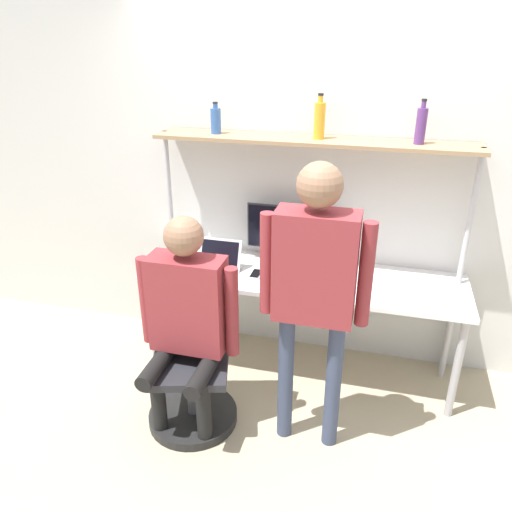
{
  "coord_description": "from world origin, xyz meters",
  "views": [
    {
      "loc": [
        0.47,
        -2.67,
        2.28
      ],
      "look_at": [
        -0.19,
        -0.18,
        1.1
      ],
      "focal_mm": 35.0,
      "sensor_mm": 36.0,
      "label": 1
    }
  ],
  "objects_px": {
    "office_chair": "(192,380)",
    "bottle_blue": "(216,120)",
    "person_standing": "(315,277)",
    "monitor": "(288,231)",
    "bottle_amber": "(320,120)",
    "cell_phone": "(256,274)",
    "person_seated": "(186,311)",
    "bottle_purple": "(421,125)",
    "laptop": "(219,262)"
  },
  "relations": [
    {
      "from": "bottle_purple",
      "to": "office_chair",
      "type": "bearing_deg",
      "value": -145.54
    },
    {
      "from": "monitor",
      "to": "bottle_amber",
      "type": "height_order",
      "value": "bottle_amber"
    },
    {
      "from": "cell_phone",
      "to": "person_seated",
      "type": "xyz_separation_m",
      "value": [
        -0.24,
        -0.65,
        0.04
      ]
    },
    {
      "from": "laptop",
      "to": "cell_phone",
      "type": "height_order",
      "value": "laptop"
    },
    {
      "from": "bottle_blue",
      "to": "bottle_amber",
      "type": "relative_size",
      "value": 0.74
    },
    {
      "from": "person_seated",
      "to": "bottle_amber",
      "type": "distance_m",
      "value": 1.43
    },
    {
      "from": "person_seated",
      "to": "person_standing",
      "type": "relative_size",
      "value": 0.8
    },
    {
      "from": "person_standing",
      "to": "bottle_amber",
      "type": "xyz_separation_m",
      "value": [
        -0.13,
        0.83,
        0.67
      ]
    },
    {
      "from": "laptop",
      "to": "person_seated",
      "type": "relative_size",
      "value": 0.22
    },
    {
      "from": "person_seated",
      "to": "laptop",
      "type": "bearing_deg",
      "value": 92.26
    },
    {
      "from": "monitor",
      "to": "bottle_purple",
      "type": "xyz_separation_m",
      "value": [
        0.79,
        -0.04,
        0.77
      ]
    },
    {
      "from": "bottle_blue",
      "to": "bottle_amber",
      "type": "xyz_separation_m",
      "value": [
        0.68,
        0.0,
        0.03
      ]
    },
    {
      "from": "office_chair",
      "to": "bottle_purple",
      "type": "bearing_deg",
      "value": 34.46
    },
    {
      "from": "monitor",
      "to": "office_chair",
      "type": "bearing_deg",
      "value": -115.83
    },
    {
      "from": "cell_phone",
      "to": "bottle_blue",
      "type": "relative_size",
      "value": 0.74
    },
    {
      "from": "bottle_amber",
      "to": "monitor",
      "type": "bearing_deg",
      "value": 168.06
    },
    {
      "from": "cell_phone",
      "to": "person_seated",
      "type": "height_order",
      "value": "person_seated"
    },
    {
      "from": "bottle_purple",
      "to": "bottle_blue",
      "type": "xyz_separation_m",
      "value": [
        -1.29,
        0.0,
        -0.03
      ]
    },
    {
      "from": "person_standing",
      "to": "bottle_blue",
      "type": "height_order",
      "value": "bottle_blue"
    },
    {
      "from": "person_standing",
      "to": "bottle_purple",
      "type": "height_order",
      "value": "bottle_purple"
    },
    {
      "from": "cell_phone",
      "to": "bottle_amber",
      "type": "height_order",
      "value": "bottle_amber"
    },
    {
      "from": "bottle_purple",
      "to": "bottle_amber",
      "type": "height_order",
      "value": "bottle_amber"
    },
    {
      "from": "monitor",
      "to": "office_chair",
      "type": "height_order",
      "value": "monitor"
    },
    {
      "from": "person_seated",
      "to": "bottle_amber",
      "type": "xyz_separation_m",
      "value": [
        0.59,
        0.87,
        0.96
      ]
    },
    {
      "from": "cell_phone",
      "to": "person_seated",
      "type": "bearing_deg",
      "value": -110.54
    },
    {
      "from": "laptop",
      "to": "bottle_amber",
      "type": "distance_m",
      "value": 1.16
    },
    {
      "from": "cell_phone",
      "to": "bottle_purple",
      "type": "distance_m",
      "value": 1.4
    },
    {
      "from": "cell_phone",
      "to": "person_standing",
      "type": "height_order",
      "value": "person_standing"
    },
    {
      "from": "monitor",
      "to": "bottle_blue",
      "type": "distance_m",
      "value": 0.9
    },
    {
      "from": "monitor",
      "to": "person_seated",
      "type": "relative_size",
      "value": 0.43
    },
    {
      "from": "office_chair",
      "to": "bottle_blue",
      "type": "relative_size",
      "value": 4.44
    },
    {
      "from": "office_chair",
      "to": "bottle_purple",
      "type": "distance_m",
      "value": 2.09
    },
    {
      "from": "monitor",
      "to": "bottle_purple",
      "type": "distance_m",
      "value": 1.1
    },
    {
      "from": "office_chair",
      "to": "person_seated",
      "type": "height_order",
      "value": "person_seated"
    },
    {
      "from": "monitor",
      "to": "bottle_amber",
      "type": "xyz_separation_m",
      "value": [
        0.18,
        -0.04,
        0.78
      ]
    },
    {
      "from": "laptop",
      "to": "cell_phone",
      "type": "relative_size",
      "value": 2.01
    },
    {
      "from": "person_standing",
      "to": "bottle_purple",
      "type": "distance_m",
      "value": 1.16
    },
    {
      "from": "bottle_purple",
      "to": "bottle_amber",
      "type": "relative_size",
      "value": 0.95
    },
    {
      "from": "laptop",
      "to": "bottle_purple",
      "type": "relative_size",
      "value": 1.15
    },
    {
      "from": "bottle_purple",
      "to": "monitor",
      "type": "bearing_deg",
      "value": 177.18
    },
    {
      "from": "person_standing",
      "to": "bottle_amber",
      "type": "distance_m",
      "value": 1.07
    },
    {
      "from": "monitor",
      "to": "bottle_amber",
      "type": "bearing_deg",
      "value": -11.94
    },
    {
      "from": "cell_phone",
      "to": "person_standing",
      "type": "bearing_deg",
      "value": -51.75
    },
    {
      "from": "laptop",
      "to": "person_standing",
      "type": "relative_size",
      "value": 0.18
    },
    {
      "from": "cell_phone",
      "to": "office_chair",
      "type": "height_order",
      "value": "office_chair"
    },
    {
      "from": "person_seated",
      "to": "person_standing",
      "type": "distance_m",
      "value": 0.78
    },
    {
      "from": "bottle_purple",
      "to": "person_standing",
      "type": "bearing_deg",
      "value": -119.65
    },
    {
      "from": "cell_phone",
      "to": "bottle_purple",
      "type": "bearing_deg",
      "value": 13.11
    },
    {
      "from": "laptop",
      "to": "office_chair",
      "type": "xyz_separation_m",
      "value": [
        0.01,
        -0.61,
        -0.54
      ]
    },
    {
      "from": "monitor",
      "to": "bottle_amber",
      "type": "relative_size",
      "value": 2.15
    }
  ]
}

